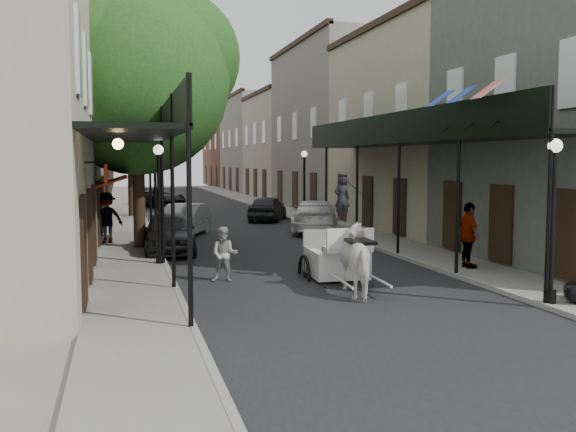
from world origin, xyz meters
TOP-DOWN VIEW (x-y plane):
  - ground at (0.00, 0.00)m, footprint 140.00×140.00m
  - road at (0.00, 20.00)m, footprint 8.00×90.00m
  - sidewalk_left at (-5.00, 20.00)m, footprint 2.20×90.00m
  - sidewalk_right at (5.00, 20.00)m, footprint 2.20×90.00m
  - building_row_left at (-8.60, 30.00)m, footprint 5.00×80.00m
  - building_row_right at (8.60, 30.00)m, footprint 5.00×80.00m
  - gallery_left at (-4.79, 6.98)m, footprint 2.20×18.05m
  - gallery_right at (4.79, 6.98)m, footprint 2.20×18.05m
  - tree_near at (-4.20, 10.18)m, footprint 7.31×6.80m
  - tree_far at (-4.25, 24.18)m, footprint 6.45×6.00m
  - lamppost_right_near at (4.10, -2.00)m, footprint 0.32×0.32m
  - lamppost_left at (-4.10, 6.00)m, footprint 0.32×0.32m
  - lamppost_right_far at (4.10, 18.00)m, footprint 0.32×0.32m
  - horse at (0.49, 0.44)m, footprint 1.06×2.12m
  - carriage at (0.64, 3.17)m, footprint 1.91×2.66m
  - pedestrian_walking at (-2.54, 3.00)m, footprint 0.88×0.77m
  - pedestrian_sidewalk_left at (-5.80, 11.58)m, footprint 1.45×1.11m
  - pedestrian_sidewalk_right at (4.79, 2.71)m, footprint 0.56×1.19m
  - car_left_near at (-3.60, 9.00)m, footprint 1.95×4.46m
  - car_left_mid at (-2.60, 14.00)m, footprint 3.01×4.57m
  - car_left_far at (-2.60, 32.48)m, footprint 4.13×5.49m
  - car_right_near at (3.44, 14.00)m, footprint 3.52×5.57m
  - car_right_far at (2.60, 20.11)m, footprint 3.17×4.45m
  - trash_bags at (4.79, -2.03)m, footprint 0.86×1.01m

SIDE VIEW (x-z plane):
  - ground at x=0.00m, z-range 0.00..0.00m
  - road at x=0.00m, z-range 0.00..0.01m
  - sidewalk_left at x=-5.00m, z-range 0.00..0.12m
  - sidewalk_right at x=5.00m, z-range 0.00..0.12m
  - trash_bags at x=4.79m, z-range 0.10..0.61m
  - car_left_far at x=-2.60m, z-range 0.00..1.39m
  - car_right_far at x=2.60m, z-range 0.00..1.41m
  - car_left_mid at x=-2.60m, z-range 0.00..1.42m
  - car_left_near at x=-3.60m, z-range 0.00..1.49m
  - car_right_near at x=3.44m, z-range 0.00..1.50m
  - pedestrian_walking at x=-2.54m, z-range 0.00..1.53m
  - horse at x=0.49m, z-range 0.00..1.75m
  - pedestrian_sidewalk_right at x=4.79m, z-range 0.12..2.09m
  - pedestrian_sidewalk_left at x=-5.80m, z-range 0.12..2.10m
  - carriage at x=0.64m, z-range -0.33..2.60m
  - lamppost_right_near at x=4.10m, z-range 0.19..3.90m
  - lamppost_left at x=-4.10m, z-range 0.19..3.90m
  - lamppost_right_far at x=4.10m, z-range 0.19..3.90m
  - gallery_left at x=-4.79m, z-range 1.61..6.49m
  - gallery_right at x=4.79m, z-range 1.61..6.49m
  - building_row_left at x=-8.60m, z-range 0.00..10.50m
  - building_row_right at x=8.60m, z-range 0.00..10.50m
  - tree_far at x=-4.25m, z-range 1.53..10.14m
  - tree_near at x=-4.20m, z-range 1.67..11.30m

